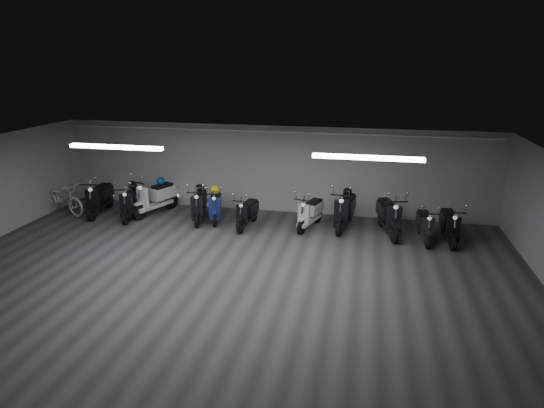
% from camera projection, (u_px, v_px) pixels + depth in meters
% --- Properties ---
extents(floor, '(14.00, 10.00, 0.01)m').
position_uv_depth(floor, '(225.00, 279.00, 10.34)').
color(floor, '#333336').
rests_on(floor, ground).
extents(ceiling, '(14.00, 10.00, 0.01)m').
position_uv_depth(ceiling, '(221.00, 158.00, 9.48)').
color(ceiling, gray).
rests_on(ceiling, ground).
extents(back_wall, '(14.00, 0.01, 2.80)m').
position_uv_depth(back_wall, '(271.00, 169.00, 14.57)').
color(back_wall, '#959597').
rests_on(back_wall, ground).
extents(front_wall, '(14.00, 0.01, 2.80)m').
position_uv_depth(front_wall, '(91.00, 366.00, 5.24)').
color(front_wall, '#959597').
rests_on(front_wall, ground).
extents(fluor_strip_left, '(2.40, 0.18, 0.08)m').
position_uv_depth(fluor_strip_left, '(116.00, 147.00, 11.02)').
color(fluor_strip_left, white).
rests_on(fluor_strip_left, ceiling).
extents(fluor_strip_right, '(2.40, 0.18, 0.08)m').
position_uv_depth(fluor_strip_right, '(368.00, 158.00, 9.84)').
color(fluor_strip_right, white).
rests_on(fluor_strip_right, ceiling).
extents(conduit, '(13.60, 0.05, 0.05)m').
position_uv_depth(conduit, '(270.00, 132.00, 14.12)').
color(conduit, white).
rests_on(conduit, back_wall).
extents(scooter_0, '(0.91, 1.99, 1.43)m').
position_uv_depth(scooter_0, '(99.00, 193.00, 14.43)').
color(scooter_0, black).
rests_on(scooter_0, floor).
extents(scooter_1, '(0.90, 1.88, 1.34)m').
position_uv_depth(scooter_1, '(131.00, 197.00, 14.10)').
color(scooter_1, black).
rests_on(scooter_1, floor).
extents(scooter_2, '(1.36, 2.09, 1.48)m').
position_uv_depth(scooter_2, '(155.00, 192.00, 14.44)').
color(scooter_2, silver).
rests_on(scooter_2, floor).
extents(scooter_3, '(0.99, 1.89, 1.34)m').
position_uv_depth(scooter_3, '(199.00, 200.00, 13.86)').
color(scooter_3, black).
rests_on(scooter_3, floor).
extents(scooter_4, '(0.99, 1.76, 1.25)m').
position_uv_depth(scooter_4, '(215.00, 201.00, 13.91)').
color(scooter_4, navy).
rests_on(scooter_4, floor).
extents(scooter_5, '(0.72, 1.66, 1.19)m').
position_uv_depth(scooter_5, '(247.00, 208.00, 13.33)').
color(scooter_5, black).
rests_on(scooter_5, floor).
extents(scooter_6, '(1.05, 1.79, 1.26)m').
position_uv_depth(scooter_6, '(310.00, 208.00, 13.24)').
color(scooter_6, silver).
rests_on(scooter_6, floor).
extents(scooter_7, '(0.96, 2.07, 1.48)m').
position_uv_depth(scooter_7, '(345.00, 205.00, 13.19)').
color(scooter_7, black).
rests_on(scooter_7, floor).
extents(scooter_8, '(1.10, 2.05, 1.45)m').
position_uv_depth(scooter_8, '(389.00, 210.00, 12.75)').
color(scooter_8, black).
rests_on(scooter_8, floor).
extents(scooter_9, '(0.65, 1.63, 1.19)m').
position_uv_depth(scooter_9, '(425.00, 221.00, 12.33)').
color(scooter_9, black).
rests_on(scooter_9, floor).
extents(bicycle, '(2.03, 1.24, 1.24)m').
position_uv_depth(bicycle, '(62.00, 195.00, 14.53)').
color(bicycle, white).
rests_on(bicycle, floor).
extents(scooter_10, '(0.64, 1.73, 1.27)m').
position_uv_depth(scooter_10, '(450.00, 220.00, 12.24)').
color(scooter_10, black).
rests_on(scooter_10, floor).
extents(helmet_0, '(0.27, 0.27, 0.27)m').
position_uv_depth(helmet_0, '(133.00, 186.00, 14.25)').
color(helmet_0, black).
rests_on(helmet_0, scooter_1).
extents(helmet_1, '(0.27, 0.27, 0.27)m').
position_uv_depth(helmet_1, '(200.00, 188.00, 14.01)').
color(helmet_1, black).
rests_on(helmet_1, scooter_3).
extents(helmet_2, '(0.26, 0.26, 0.26)m').
position_uv_depth(helmet_2, '(348.00, 192.00, 13.35)').
color(helmet_2, black).
rests_on(helmet_2, scooter_7).
extents(helmet_3, '(0.28, 0.28, 0.28)m').
position_uv_depth(helmet_3, '(215.00, 190.00, 14.04)').
color(helmet_3, yellow).
rests_on(helmet_3, scooter_4).
extents(helmet_4, '(0.26, 0.26, 0.26)m').
position_uv_depth(helmet_4, '(161.00, 181.00, 14.56)').
color(helmet_4, navy).
rests_on(helmet_4, scooter_2).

